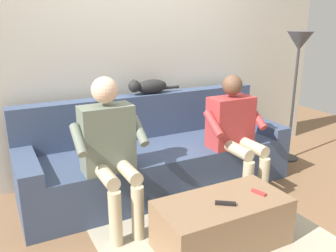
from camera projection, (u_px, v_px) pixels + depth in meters
ground_plane at (194, 219)px, 3.05m from camera, size 8.00×8.00×0.00m
back_wall at (134, 52)px, 3.74m from camera, size 4.96×0.06×2.61m
couch at (156, 157)px, 3.60m from camera, size 2.65×0.87×0.90m
coffee_table at (222, 223)px, 2.66m from camera, size 0.98×0.50×0.37m
person_left_seated at (235, 128)px, 3.38m from camera, size 0.58×0.58×1.15m
person_right_seated at (110, 145)px, 2.83m from camera, size 0.57×0.55×1.22m
cat_on_backrest at (148, 86)px, 3.67m from camera, size 0.57×0.15×0.16m
remote_red at (259, 192)px, 2.70m from camera, size 0.06×0.12×0.02m
remote_black at (225, 203)px, 2.55m from camera, size 0.14×0.11×0.02m
floor_rug at (212, 235)px, 2.82m from camera, size 1.72×1.72×0.01m
floor_lamp at (298, 53)px, 3.99m from camera, size 0.29×0.29×1.51m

